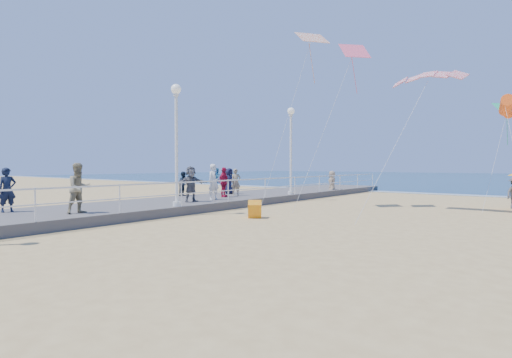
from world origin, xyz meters
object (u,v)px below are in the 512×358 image
Objects in this scene: spectator_1 at (79,188)px; spectator_7 at (184,184)px; spectator_6 at (236,182)px; spectator_4 at (229,181)px; lamp_post_mid at (176,132)px; spectator_0 at (7,190)px; beach_walker_c at (332,183)px; woman_holding_toddler at (214,182)px; box_kite at (255,211)px; spectator_5 at (191,184)px; lamp_post_far at (291,141)px; toddler_held at (218,176)px; spectator_3 at (224,182)px.

spectator_1 reaches higher than spectator_7.
spectator_4 is at bearing 91.99° from spectator_6.
lamp_post_mid is at bearing -128.07° from spectator_6.
spectator_1 is (2.53, 1.53, 0.09)m from spectator_0.
spectator_0 is 0.96× the size of beach_walker_c.
woman_holding_toddler is 1.09× the size of spectator_0.
box_kite is (7.48, -2.68, -0.81)m from spectator_7.
beach_walker_c is (0.85, 12.96, -0.39)m from spectator_5.
lamp_post_far is at bearing -4.28° from spectator_1.
spectator_6 is at bearing -30.92° from beach_walker_c.
lamp_post_far reaches higher than box_kite.
spectator_4 is (-3.23, -2.07, -2.45)m from lamp_post_far.
woman_holding_toddler is at bearing -127.61° from spectator_6.
toddler_held is at bearing -108.58° from spectator_7.
spectator_0 is at bearing 120.54° from spectator_1.
spectator_3 is 0.94× the size of beach_walker_c.
woman_holding_toddler is at bearing 118.35° from box_kite.
toddler_held is (-0.91, 3.52, -2.01)m from lamp_post_mid.
lamp_post_mid is at bearing -137.02° from spectator_5.
lamp_post_far is 15.07m from spectator_0.
toddler_held is (-0.91, -5.48, -2.01)m from lamp_post_far.
beach_walker_c is (1.75, 8.62, -0.30)m from spectator_6.
spectator_5 is 4.43m from box_kite.
spectator_0 is 9.65m from spectator_7.
spectator_1 reaches higher than toddler_held.
lamp_post_mid reaches higher than box_kite.
lamp_post_mid is 3.30× the size of spectator_4.
spectator_5 is at bearing -16.98° from spectator_0.
spectator_6 is (-0.90, 4.34, -0.08)m from spectator_5.
beach_walker_c is (0.69, 11.24, -0.76)m from toddler_held.
lamp_post_far is at bearing 75.86° from box_kite.
box_kite is (6.47, -5.50, -0.91)m from spectator_4.
toddler_held is 9.35m from spectator_0.
spectator_0 is 0.91× the size of spectator_1.
spectator_1 reaches higher than spectator_5.
lamp_post_mid is 9.00m from lamp_post_far.
lamp_post_far is 2.86× the size of woman_holding_toddler.
lamp_post_far is 13.20m from spectator_1.
spectator_3 is (1.54, 10.42, -0.01)m from spectator_0.
lamp_post_far is 2.99× the size of beach_walker_c.
toddler_held reaches higher than spectator_7.
spectator_7 is at bearing 66.16° from spectator_5.
lamp_post_mid is 4.23m from woman_holding_toddler.
box_kite is (3.46, -13.33, -0.59)m from beach_walker_c.
spectator_0 is (-2.45, -9.02, -0.40)m from toddler_held.
woman_holding_toddler reaches higher than spectator_3.
spectator_6 is (1.39, 11.63, -0.06)m from spectator_0.
spectator_1 reaches higher than spectator_6.
lamp_post_mid is at bearing -90.00° from lamp_post_far.
lamp_post_mid is at bearing -30.97° from spectator_0.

